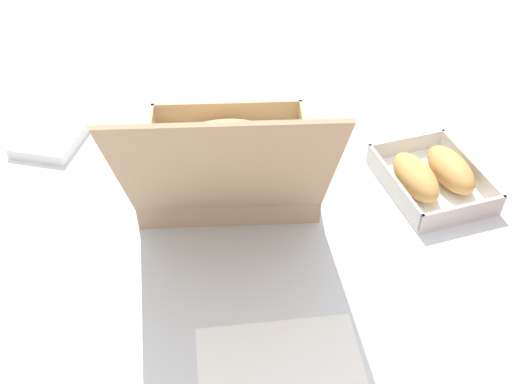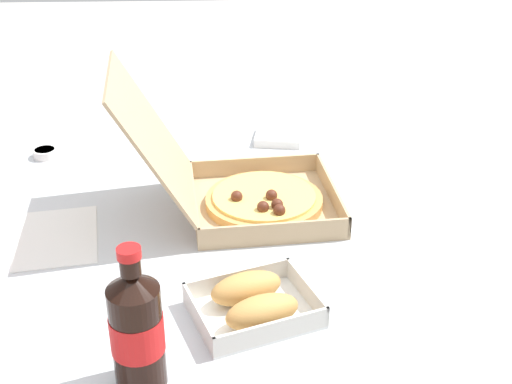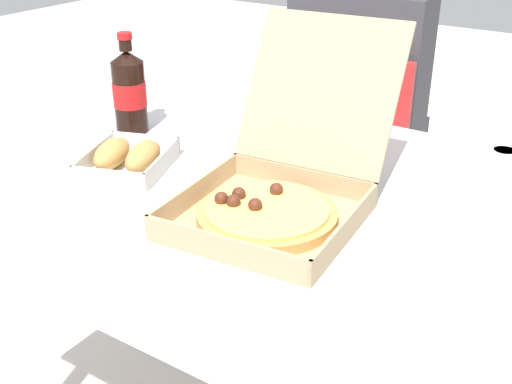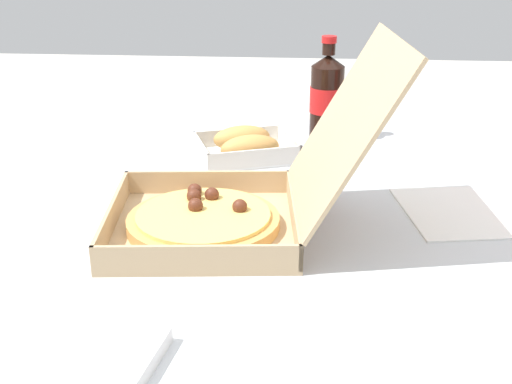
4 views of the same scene
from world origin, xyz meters
TOP-DOWN VIEW (x-y plane):
  - dining_table at (0.00, 0.00)m, footprint 1.10×0.89m
  - pizza_box_open at (0.07, -0.07)m, footprint 0.33×0.46m
  - bread_side_box at (-0.27, -0.08)m, footprint 0.21×0.23m
  - paper_menu at (-0.02, 0.29)m, footprint 0.23×0.18m
  - napkin_pile at (0.41, -0.17)m, footprint 0.13×0.13m

SIDE VIEW (x-z plane):
  - dining_table at x=0.00m, z-range 0.28..0.99m
  - paper_menu at x=-0.02m, z-range 0.71..0.72m
  - napkin_pile at x=0.41m, z-range 0.71..0.73m
  - bread_side_box at x=-0.27m, z-range 0.71..0.77m
  - pizza_box_open at x=0.07m, z-range 0.61..0.91m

